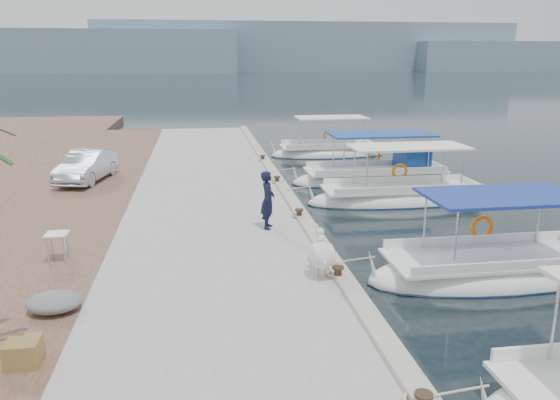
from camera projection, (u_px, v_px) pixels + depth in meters
The scene contains 16 objects.
ground at pixel (320, 249), 16.33m from camera, with size 400.00×400.00×0.00m, color black.
concrete_quay at pixel (213, 202), 20.61m from camera, with size 6.00×40.00×0.50m, color #979691.
quay_curb at pixel (286, 191), 20.93m from camera, with size 0.44×40.00×0.12m, color #A49F92.
cobblestone_strip at pixel (76, 207), 19.90m from camera, with size 4.00×40.00×0.50m, color brown.
distant_hills at pixel (282, 51), 211.28m from camera, with size 330.00×60.00×18.00m.
fishing_caique_b at pixel (490, 273), 14.16m from camera, with size 6.64×2.44×2.83m.
fishing_caique_c at pixel (401, 199), 21.57m from camera, with size 7.56×2.25×2.83m.
fishing_caique_d at pixel (377, 178), 24.97m from camera, with size 7.72×2.55×2.83m.
fishing_caique_e at pixel (328, 153), 31.58m from camera, with size 6.64×2.37×2.83m.
mooring_bollards at pixel (299, 213), 17.53m from camera, with size 0.28×20.28×0.33m.
pelican at pixel (322, 254), 12.84m from camera, with size 0.54×1.42×1.11m.
fisherman at pixel (268, 200), 16.43m from camera, with size 0.64×0.42×1.77m, color black.
parked_car at pixel (87, 166), 22.76m from camera, with size 1.36×3.91×1.29m, color #A9B3C1.
wooden_crate at pixel (24, 352), 9.25m from camera, with size 0.55×0.55×0.44m, color brown.
tarp_bundle at pixel (54, 302), 11.17m from camera, with size 1.10×0.90×0.40m, color slate.
folding_table at pixel (57, 241), 13.88m from camera, with size 0.55×0.55×0.73m.
Camera 1 is at (-3.45, -15.07, 5.58)m, focal length 35.00 mm.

